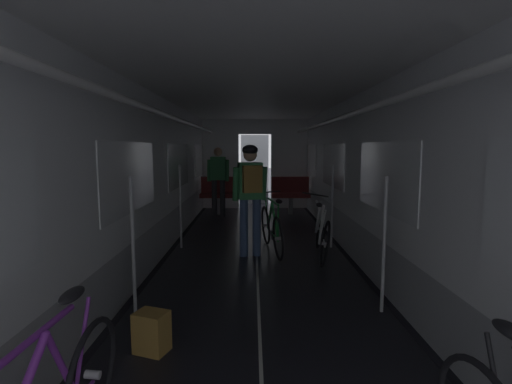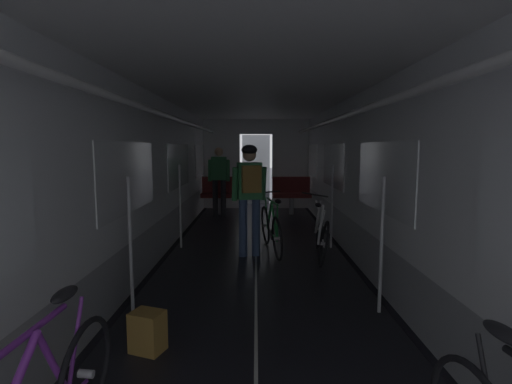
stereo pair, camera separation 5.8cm
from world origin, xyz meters
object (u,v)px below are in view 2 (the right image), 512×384
bench_seat_far_left (220,192)px  backpack_on_floor (148,332)px  bicycle_green_in_aisle (271,228)px  bicycle_white (321,233)px  person_cyclist_aisle (250,188)px  bench_seat_far_right (291,192)px  person_standing_near_bench (219,177)px

bench_seat_far_left → backpack_on_floor: bench_seat_far_left is taller
bench_seat_far_left → backpack_on_floor: 6.76m
bicycle_green_in_aisle → backpack_on_floor: bicycle_green_in_aisle is taller
bicycle_white → backpack_on_floor: 3.39m
bench_seat_far_left → backpack_on_floor: bearing=-90.0°
person_cyclist_aisle → bench_seat_far_right: bearing=75.7°
bench_seat_far_left → person_standing_near_bench: 0.55m
person_cyclist_aisle → bicycle_green_in_aisle: person_cyclist_aisle is taller
bench_seat_far_right → person_cyclist_aisle: person_cyclist_aisle is taller
backpack_on_floor → person_cyclist_aisle: bearing=74.2°
bench_seat_far_left → backpack_on_floor: size_ratio=2.89×
bench_seat_far_left → person_cyclist_aisle: (0.81, -3.91, 0.50)m
bicycle_white → bicycle_green_in_aisle: bearing=157.9°
person_cyclist_aisle → person_standing_near_bench: (-0.80, 3.53, -0.10)m
person_cyclist_aisle → backpack_on_floor: bearing=-105.8°
bench_seat_far_left → person_standing_near_bench: size_ratio=0.58×
bench_seat_far_right → person_standing_near_bench: person_standing_near_bench is taller
person_cyclist_aisle → bench_seat_far_left: bearing=101.7°
bench_seat_far_left → person_cyclist_aisle: person_cyclist_aisle is taller
person_cyclist_aisle → backpack_on_floor: size_ratio=5.09×
bench_seat_far_left → bicycle_white: bearing=-64.2°
backpack_on_floor → bench_seat_far_left: bearing=90.0°
bench_seat_far_right → person_standing_near_bench: (-1.80, -0.38, 0.41)m
bench_seat_far_left → bicycle_green_in_aisle: (1.15, -3.64, -0.18)m
person_cyclist_aisle → bicycle_white: bearing=-2.1°
bicycle_white → backpack_on_floor: (-1.91, -2.80, -0.21)m
person_cyclist_aisle → bicycle_green_in_aisle: size_ratio=1.03×
bench_seat_far_left → person_cyclist_aisle: size_ratio=0.57×
bicycle_white → person_cyclist_aisle: bearing=177.9°
bench_seat_far_left → bicycle_green_in_aisle: bearing=-72.5°
person_cyclist_aisle → person_standing_near_bench: person_cyclist_aisle is taller
bench_seat_far_left → bench_seat_far_right: 1.80m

